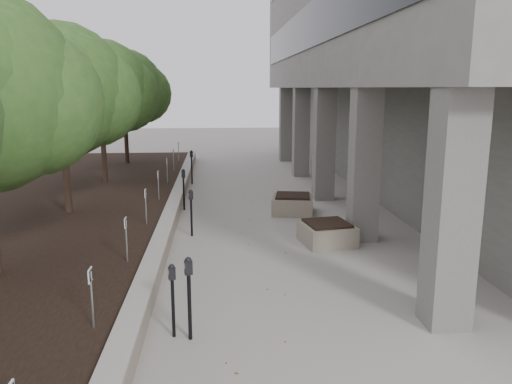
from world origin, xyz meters
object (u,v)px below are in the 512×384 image
parking_meter_3 (191,213)px  parking_meter_5 (192,167)px  crabapple_tree_3 (62,119)px  planter_back (293,204)px  parking_meter_1 (173,301)px  parking_meter_2 (189,299)px  planter_front (327,233)px  crabapple_tree_4 (101,111)px  parking_meter_4 (184,190)px  crabapple_tree_5 (125,106)px

parking_meter_3 → parking_meter_5: parking_meter_5 is taller
crabapple_tree_3 → planter_back: bearing=8.5°
crabapple_tree_3 → parking_meter_5: bearing=62.6°
crabapple_tree_3 → parking_meter_1: 8.35m
parking_meter_2 → planter_front: parking_meter_2 is taller
crabapple_tree_4 → parking_meter_3: (3.64, -6.37, -2.47)m
parking_meter_2 → parking_meter_5: 13.58m
parking_meter_1 → parking_meter_5: size_ratio=0.87×
parking_meter_5 → planter_front: size_ratio=1.15×
crabapple_tree_3 → planter_front: (7.19, -2.34, -2.83)m
crabapple_tree_4 → parking_meter_4: (3.25, -3.32, -2.43)m
parking_meter_3 → planter_back: (3.15, 2.39, -0.35)m
crabapple_tree_3 → parking_meter_1: size_ratio=4.36×
crabapple_tree_3 → parking_meter_4: 4.39m
crabapple_tree_5 → planter_back: (6.79, -8.99, -2.82)m
parking_meter_5 → planter_back: 6.40m
crabapple_tree_5 → parking_meter_2: 17.80m
parking_meter_2 → planter_back: bearing=53.2°
parking_meter_1 → parking_meter_2: 0.30m
parking_meter_2 → parking_meter_3: (-0.24, 5.83, -0.05)m
crabapple_tree_4 → planter_back: bearing=-30.4°
parking_meter_5 → parking_meter_3: bearing=-73.6°
parking_meter_1 → parking_meter_3: 5.72m
planter_back → crabapple_tree_4: bearing=149.6°
crabapple_tree_5 → parking_meter_1: 17.65m
crabapple_tree_5 → parking_meter_4: crabapple_tree_5 is taller
crabapple_tree_4 → parking_meter_1: crabapple_tree_4 is taller
planter_back → crabapple_tree_5: bearing=127.1°
crabapple_tree_3 → planter_back: crabapple_tree_3 is taller
parking_meter_1 → parking_meter_3: (0.03, 5.72, 0.03)m
crabapple_tree_4 → parking_meter_4: crabapple_tree_4 is taller
crabapple_tree_3 → parking_meter_4: size_ratio=3.92×
parking_meter_2 → parking_meter_5: bearing=75.2°
crabapple_tree_3 → parking_meter_2: crabapple_tree_3 is taller
crabapple_tree_3 → planter_front: size_ratio=4.35×
crabapple_tree_4 → planter_front: size_ratio=4.35×
crabapple_tree_3 → parking_meter_5: crabapple_tree_3 is taller
crabapple_tree_3 → crabapple_tree_5: bearing=90.0°
parking_meter_5 → crabapple_tree_3: bearing=-103.5°
parking_meter_1 → planter_back: 8.71m
crabapple_tree_4 → crabapple_tree_5: 5.00m
parking_meter_2 → parking_meter_4: (-0.64, 8.88, -0.01)m
crabapple_tree_5 → parking_meter_3: bearing=-72.2°
crabapple_tree_5 → parking_meter_2: bearing=-77.3°
parking_meter_1 → parking_meter_3: parking_meter_3 is taller
parking_meter_1 → planter_front: bearing=32.9°
crabapple_tree_3 → parking_meter_3: crabapple_tree_3 is taller
parking_meter_3 → crabapple_tree_4: bearing=100.6°
parking_meter_2 → planter_back: 8.72m
crabapple_tree_4 → crabapple_tree_5: bearing=90.0°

